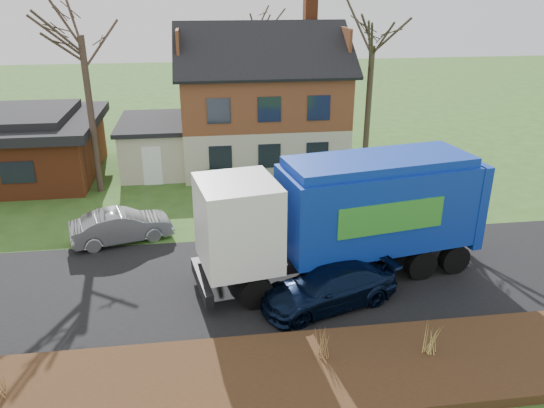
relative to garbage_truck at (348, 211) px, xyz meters
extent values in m
plane|color=#2E521B|center=(-3.49, -0.12, -2.54)|extent=(120.00, 120.00, 0.00)
cube|color=black|center=(-3.49, -0.12, -2.53)|extent=(80.00, 7.00, 0.02)
cube|color=#311D10|center=(-3.49, -5.42, -2.39)|extent=(80.00, 3.50, 0.30)
cube|color=beige|center=(-1.49, 13.88, -1.19)|extent=(9.00, 7.50, 2.70)
cube|color=#5B2B1A|center=(-1.49, 13.88, 1.56)|extent=(9.00, 7.50, 2.80)
cube|color=brown|center=(1.51, 14.88, 5.92)|extent=(0.70, 0.90, 1.60)
cube|color=beige|center=(-7.69, 13.38, -1.24)|extent=(3.50, 5.50, 2.60)
cube|color=black|center=(-7.69, 13.38, 0.18)|extent=(3.90, 5.90, 0.24)
cube|color=brown|center=(-15.49, 12.88, -1.14)|extent=(9.00, 7.50, 2.80)
cube|color=black|center=(-15.49, 12.88, 0.51)|extent=(9.80, 8.20, 0.50)
cube|color=black|center=(-15.49, 12.88, 0.96)|extent=(7.00, 6.00, 0.40)
cylinder|color=black|center=(-3.51, -1.78, -1.98)|extent=(1.18, 0.57, 1.13)
cylinder|color=black|center=(-3.90, 0.48, -1.98)|extent=(1.18, 0.57, 1.13)
cylinder|color=black|center=(2.61, -0.70, -1.98)|extent=(1.18, 0.57, 1.13)
cylinder|color=black|center=(2.21, 1.55, -1.98)|extent=(1.18, 0.57, 1.13)
cylinder|color=black|center=(4.00, -0.46, -1.98)|extent=(1.18, 0.57, 1.13)
cylinder|color=black|center=(3.61, 1.79, -1.98)|extent=(1.18, 0.57, 1.13)
cube|color=black|center=(0.05, 0.01, -1.62)|extent=(9.45, 2.90, 0.38)
cube|color=white|center=(-3.97, -0.70, 0.07)|extent=(2.94, 3.11, 2.94)
cube|color=black|center=(-5.15, -0.90, 0.23)|extent=(0.50, 2.38, 0.98)
cube|color=black|center=(-5.26, -0.92, -1.94)|extent=(0.74, 2.73, 0.49)
cube|color=#0D2E9E|center=(1.07, 0.19, 0.07)|extent=(7.23, 3.87, 2.94)
cube|color=#0D2E9E|center=(1.07, 0.19, 1.70)|extent=(6.85, 3.49, 0.33)
cube|color=#0D2E9E|center=(4.56, 0.80, -0.04)|extent=(0.85, 2.80, 3.16)
cube|color=#328C2E|center=(1.15, -1.20, 0.18)|extent=(3.87, 0.72, 1.09)
cube|color=#328C2E|center=(0.67, 1.52, 0.18)|extent=(3.87, 0.72, 1.09)
imported|color=#929599|center=(-8.51, 3.91, -1.87)|extent=(4.33, 2.51, 1.35)
imported|color=black|center=(-1.09, -1.92, -1.86)|extent=(5.06, 3.20, 1.36)
cylinder|color=#423127|center=(-10.36, 10.02, 1.35)|extent=(0.32, 0.32, 7.78)
cylinder|color=#3F3626|center=(4.07, 11.01, 0.95)|extent=(0.32, 0.32, 6.99)
cylinder|color=#3A2E23|center=(-0.79, 21.24, 1.24)|extent=(0.29, 0.29, 7.56)
cone|color=#A58149|center=(-10.33, -5.28, -1.74)|extent=(0.04, 0.04, 1.01)
cone|color=#9C7744|center=(-2.00, -4.88, -1.79)|extent=(0.04, 0.04, 0.91)
cone|color=#9C7744|center=(-2.15, -4.88, -1.79)|extent=(0.04, 0.04, 0.91)
cone|color=#9C7744|center=(-1.86, -4.88, -1.79)|extent=(0.04, 0.04, 0.91)
cone|color=#9C7744|center=(-2.00, -4.76, -1.79)|extent=(0.04, 0.04, 0.91)
cone|color=#9C7744|center=(-2.00, -4.99, -1.79)|extent=(0.04, 0.04, 0.91)
cone|color=tan|center=(1.10, -5.20, -1.77)|extent=(0.04, 0.04, 0.95)
cone|color=tan|center=(0.93, -5.20, -1.77)|extent=(0.04, 0.04, 0.95)
cone|color=tan|center=(1.27, -5.20, -1.77)|extent=(0.04, 0.04, 0.95)
cone|color=tan|center=(1.10, -5.07, -1.77)|extent=(0.04, 0.04, 0.95)
cone|color=tan|center=(1.10, -5.34, -1.77)|extent=(0.04, 0.04, 0.95)
camera|label=1|loc=(-5.01, -16.69, 7.39)|focal=35.00mm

